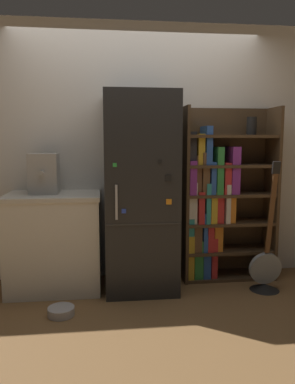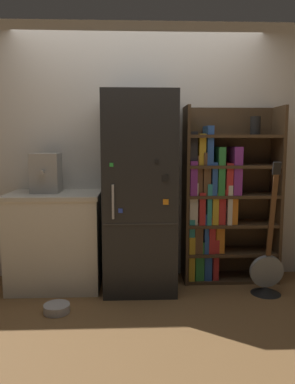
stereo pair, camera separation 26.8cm
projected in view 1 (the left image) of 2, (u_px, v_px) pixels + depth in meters
name	position (u px, v px, depth m)	size (l,w,h in m)	color
ground_plane	(141.00, 290.00, 3.58)	(16.00, 16.00, 0.00)	olive
wall_back	(136.00, 153.00, 3.87)	(8.00, 0.05, 2.60)	silver
refrigerator	(140.00, 193.00, 3.56)	(0.67, 0.70, 1.86)	black
bookshelf	(215.00, 201.00, 3.85)	(0.95, 0.36, 1.76)	#4C3823
kitchen_counter	(55.00, 242.00, 3.57)	(0.88, 0.61, 0.93)	silver
espresso_machine	(44.00, 173.00, 3.52)	(0.26, 0.33, 0.38)	#A5A39E
guitar	(265.00, 272.00, 3.56)	(0.31, 0.29, 1.24)	black
pet_bowl	(61.00, 311.00, 3.06)	(0.22, 0.22, 0.07)	#B7B7BC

